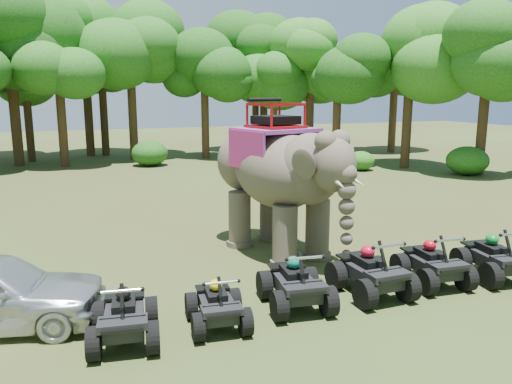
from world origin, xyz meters
The scene contains 23 objects.
ground centered at (0.00, 0.00, 0.00)m, with size 110.00×110.00×0.00m, color #47381E.
elephant centered at (0.81, 1.59, 2.19)m, with size 2.29×5.21×4.38m, color brown, non-canonical shape.
atv_0 centered at (-3.99, -2.28, 0.63)m, with size 1.24×1.70×1.26m, color black, non-canonical shape.
atv_1 centered at (-2.22, -2.32, 0.57)m, with size 1.12×1.53×1.14m, color black, non-canonical shape.
atv_2 centered at (-0.38, -2.05, 0.67)m, with size 1.32×1.81×1.34m, color black, non-canonical shape.
atv_3 centered at (1.51, -2.10, 0.69)m, with size 1.36×1.87×1.39m, color black, non-canonical shape.
atv_4 centered at (3.27, -2.08, 0.65)m, with size 1.28×1.76×1.31m, color black, non-canonical shape.
atv_5 centered at (4.97, -2.35, 0.67)m, with size 1.32×1.82×1.35m, color black, non-canonical shape.
tree_0 centered at (0.00, 24.34, 4.70)m, with size 6.57×6.57×9.39m, color #195114, non-canonical shape.
tree_1 centered at (4.78, 22.96, 3.87)m, with size 5.42×5.42×7.74m, color #195114, non-canonical shape.
tree_2 centered at (9.40, 21.52, 3.70)m, with size 5.18×5.18×7.40m, color #195114, non-canonical shape.
tree_3 centered at (11.47, 16.39, 3.57)m, with size 5.00×5.00×7.14m, color #195114, non-canonical shape.
tree_4 centered at (14.92, 13.89, 4.39)m, with size 6.15×6.15×8.78m, color #195114, non-canonical shape.
tree_5 centered at (17.24, 10.30, 4.03)m, with size 5.64×5.64×8.05m, color #195114, non-canonical shape.
tree_27 centered at (-4.61, 22.19, 4.07)m, with size 5.70×5.70×8.14m, color #195114, non-canonical shape.
tree_28 centered at (-6.65, 25.48, 3.54)m, with size 4.95×4.95×7.08m, color #195114, non-canonical shape.
tree_29 centered at (11.94, 20.90, 4.62)m, with size 6.47×6.47×9.24m, color #195114, non-canonical shape.
tree_30 centered at (-7.31, 23.70, 5.39)m, with size 7.54×7.54×10.77m, color #195114, non-canonical shape.
tree_31 centered at (19.23, 21.08, 4.58)m, with size 6.42×6.42×9.17m, color #195114, non-canonical shape.
tree_32 centered at (9.93, 24.64, 4.75)m, with size 6.65×6.65×9.50m, color #195114, non-canonical shape.
tree_33 centered at (9.41, 25.05, 3.62)m, with size 5.07×5.07×7.24m, color #195114, non-canonical shape.
tree_36 centered at (-1.66, 27.39, 4.23)m, with size 5.92×5.92×8.46m, color #195114, non-canonical shape.
tree_37 centered at (-2.73, 27.48, 5.06)m, with size 7.08×7.08×10.11m, color #195114, non-canonical shape.
Camera 1 is at (-4.88, -11.13, 4.54)m, focal length 35.00 mm.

